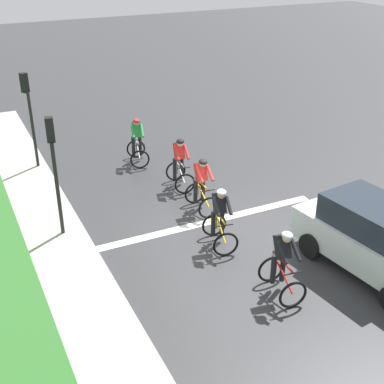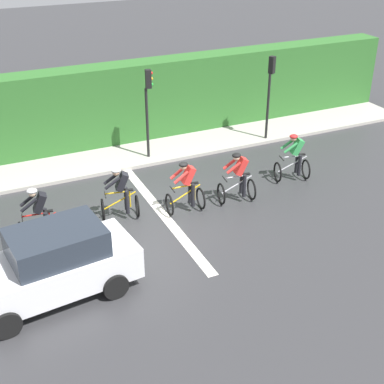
{
  "view_description": "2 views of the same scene",
  "coord_description": "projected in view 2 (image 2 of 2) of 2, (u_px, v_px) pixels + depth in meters",
  "views": [
    {
      "loc": [
        -5.95,
        -10.91,
        7.39
      ],
      "look_at": [
        -0.49,
        0.33,
        1.12
      ],
      "focal_mm": 48.59,
      "sensor_mm": 36.0,
      "label": 1
    },
    {
      "loc": [
        13.23,
        -4.69,
        8.29
      ],
      "look_at": [
        0.97,
        0.99,
        1.06
      ],
      "focal_mm": 50.34,
      "sensor_mm": 36.0,
      "label": 2
    }
  ],
  "objects": [
    {
      "name": "ground_plane",
      "position": [
        149.0,
        216.0,
        16.23
      ],
      "size": [
        80.0,
        80.0,
        0.0
      ],
      "primitive_type": "plane",
      "color": "#333335"
    },
    {
      "name": "sidewalk_kerb",
      "position": [
        155.0,
        147.0,
        20.66
      ],
      "size": [
        2.8,
        22.08,
        0.12
      ],
      "primitive_type": "cube",
      "color": "#ADA89E",
      "rests_on": "ground"
    },
    {
      "name": "stone_wall_low",
      "position": [
        146.0,
        135.0,
        21.29
      ],
      "size": [
        0.44,
        22.08,
        0.48
      ],
      "primitive_type": "cube",
      "color": "tan",
      "rests_on": "ground"
    },
    {
      "name": "hedge_wall",
      "position": [
        142.0,
        101.0,
        20.92
      ],
      "size": [
        1.1,
        22.08,
        3.08
      ],
      "primitive_type": "cube",
      "color": "#2D6628",
      "rests_on": "ground"
    },
    {
      "name": "road_marking_stop_line",
      "position": [
        162.0,
        213.0,
        16.39
      ],
      "size": [
        7.0,
        0.3,
        0.01
      ],
      "primitive_type": "cube",
      "color": "silver",
      "rests_on": "ground"
    },
    {
      "name": "cyclist_lead",
      "position": [
        294.0,
        158.0,
        18.0
      ],
      "size": [
        0.9,
        1.2,
        1.66
      ],
      "color": "black",
      "rests_on": "ground"
    },
    {
      "name": "cyclist_second",
      "position": [
        238.0,
        178.0,
        16.67
      ],
      "size": [
        0.82,
        1.16,
        1.66
      ],
      "color": "black",
      "rests_on": "ground"
    },
    {
      "name": "cyclist_mid",
      "position": [
        186.0,
        188.0,
        16.11
      ],
      "size": [
        0.73,
        1.11,
        1.66
      ],
      "color": "black",
      "rests_on": "ground"
    },
    {
      "name": "cyclist_fourth",
      "position": [
        121.0,
        194.0,
        15.76
      ],
      "size": [
        0.88,
        1.19,
        1.66
      ],
      "color": "black",
      "rests_on": "ground"
    },
    {
      "name": "cyclist_trailing",
      "position": [
        39.0,
        216.0,
        14.65
      ],
      "size": [
        0.79,
        1.15,
        1.66
      ],
      "color": "black",
      "rests_on": "ground"
    },
    {
      "name": "car_white",
      "position": [
        51.0,
        265.0,
        12.54
      ],
      "size": [
        2.24,
        4.27,
        1.76
      ],
      "color": "silver",
      "rests_on": "ground"
    },
    {
      "name": "traffic_light_near_crossing",
      "position": [
        148.0,
        101.0,
        18.79
      ],
      "size": [
        0.24,
        0.31,
        3.34
      ],
      "color": "black",
      "rests_on": "ground"
    },
    {
      "name": "traffic_light_far_junction",
      "position": [
        270.0,
        86.0,
        20.39
      ],
      "size": [
        0.27,
        0.29,
        3.34
      ],
      "color": "black",
      "rests_on": "ground"
    }
  ]
}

